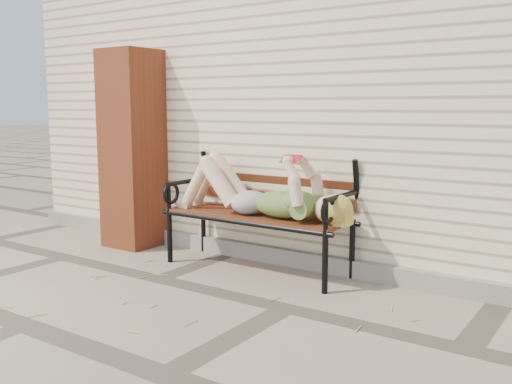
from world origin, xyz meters
The scene contains 7 objects.
ground centered at (0.00, 0.00, 0.00)m, with size 80.00×80.00×0.00m, color gray.
house_wall centered at (0.00, 3.00, 1.50)m, with size 8.00×4.00×3.00m, color #EFE6BB.
foundation_strip centered at (0.00, 0.97, 0.07)m, with size 8.00×0.10×0.15m, color gray.
brick_pillar centered at (-2.30, 0.75, 1.00)m, with size 0.50×0.50×2.00m, color #B04D27.
garden_bench centered at (-0.73, 0.81, 0.66)m, with size 1.83×0.73×1.18m.
reading_woman centered at (-0.72, 0.66, 0.70)m, with size 1.72×0.39×0.54m.
straw_scatter centered at (-0.78, -0.43, 0.01)m, with size 2.54×1.54×0.01m.
Camera 1 is at (2.03, -3.36, 1.43)m, focal length 40.00 mm.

